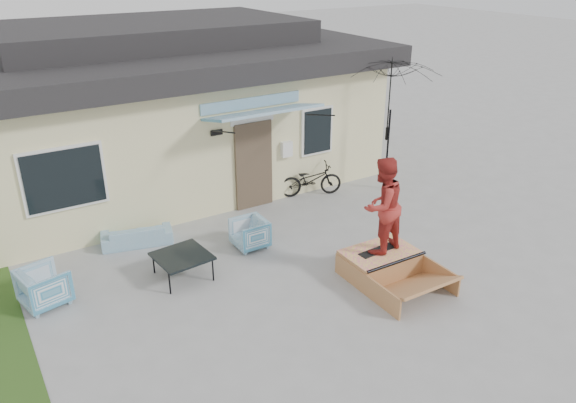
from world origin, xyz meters
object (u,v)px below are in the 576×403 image
bicycle (311,176)px  skate_ramp (379,262)px  armchair_right (250,232)px  coffee_table (183,266)px  skateboard (379,249)px  loveseat (137,232)px  patio_umbrella (389,123)px  skater (382,204)px  armchair_left (44,285)px

bicycle → skate_ramp: bearing=-175.2°
armchair_right → skate_ramp: armchair_right is taller
coffee_table → skateboard: 3.73m
loveseat → patio_umbrella: patio_umbrella is taller
armchair_right → skater: (1.61, -2.18, 1.09)m
patio_umbrella → skater: skater is taller
patio_umbrella → armchair_left: bearing=-174.2°
skate_ramp → skateboard: bearing=90.0°
bicycle → skater: (-0.98, -3.77, 0.93)m
armchair_right → coffee_table: 1.68m
loveseat → armchair_right: (1.96, -1.37, 0.06)m
loveseat → armchair_right: 2.39m
skateboard → skater: bearing=0.0°
skate_ramp → coffee_table: bearing=151.1°
loveseat → patio_umbrella: bearing=-170.1°
skate_ramp → skateboard: size_ratio=2.12×
coffee_table → skate_ramp: size_ratio=0.52×
coffee_table → bicycle: bicycle is taller
loveseat → bicycle: bicycle is taller
coffee_table → skate_ramp: 3.74m
armchair_left → skate_ramp: 6.07m
coffee_table → patio_umbrella: patio_umbrella is taller
patio_umbrella → bicycle: bearing=160.8°
patio_umbrella → skateboard: (-2.87, -3.11, -1.26)m
loveseat → skater: (3.57, -3.55, 1.16)m
loveseat → skateboard: (3.57, -3.55, 0.20)m
skater → armchair_right: bearing=-63.8°
loveseat → skate_ramp: bearing=148.7°
armchair_left → skater: skater is taller
armchair_left → armchair_right: size_ratio=1.11×
bicycle → skateboard: 3.89m
loveseat → bicycle: (4.56, 0.22, 0.22)m
armchair_right → bicycle: size_ratio=0.44×
bicycle → skater: bearing=-175.3°
loveseat → skate_ramp: (3.57, -3.59, -0.05)m
skate_ramp → armchair_left: bearing=158.7°
loveseat → skateboard: 5.04m
patio_umbrella → skateboard: size_ratio=3.08×
skater → coffee_table: bearing=-39.3°
coffee_table → skate_ramp: (3.25, -1.85, -0.01)m
coffee_table → patio_umbrella: bearing=12.0°
armchair_left → skateboard: 6.05m
loveseat → coffee_table: size_ratio=1.53×
armchair_left → coffee_table: (2.37, -0.44, -0.15)m
patio_umbrella → skate_ramp: (-2.87, -3.16, -1.52)m
armchair_right → armchair_left: bearing=-90.5°
bicycle → patio_umbrella: patio_umbrella is taller
patio_umbrella → skateboard: patio_umbrella is taller
bicycle → skater: skater is taller
armchair_right → patio_umbrella: 4.79m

